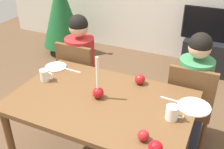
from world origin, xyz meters
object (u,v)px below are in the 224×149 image
object	(u,v)px
chair_right	(190,102)
mug_right	(172,113)
person_left_child	(81,70)
apple_by_right_mug	(143,135)
christmas_tree	(61,12)
mug_left	(45,75)
dining_table	(101,108)
person_right_child	(192,95)
apple_near_candle	(156,148)
chair_left	(80,76)
plate_right	(194,107)
tv_stand	(206,55)
apple_by_left_plate	(140,79)
candle_centerpiece	(98,90)
plate_left	(56,67)
tv	(211,25)

from	to	relation	value
chair_right	mug_right	size ratio (longest dim) A/B	6.67
person_left_child	apple_by_right_mug	distance (m)	1.39
person_left_child	christmas_tree	size ratio (longest dim) A/B	0.88
chair_right	mug_left	size ratio (longest dim) A/B	6.95
christmas_tree	dining_table	bearing A→B (deg)	-49.00
person_right_child	mug_right	xyz separation A→B (m)	(-0.05, -0.64, 0.23)
person_left_child	apple_near_candle	bearing A→B (deg)	-42.03
chair_left	plate_right	bearing A→B (deg)	-18.29
chair_left	tv_stand	size ratio (longest dim) A/B	1.41
person_left_child	person_right_child	world-z (taller)	same
tv_stand	christmas_tree	world-z (taller)	christmas_tree
mug_right	apple_by_left_plate	world-z (taller)	mug_right
person_right_child	candle_centerpiece	xyz separation A→B (m)	(-0.63, -0.63, 0.25)
chair_left	apple_by_left_plate	xyz separation A→B (m)	(0.76, -0.26, 0.28)
candle_centerpiece	mug_right	xyz separation A→B (m)	(0.59, -0.02, -0.02)
chair_right	plate_left	distance (m)	1.29
chair_right	candle_centerpiece	distance (m)	0.92
chair_right	person_right_child	xyz separation A→B (m)	(0.00, 0.03, 0.06)
candle_centerpiece	plate_right	bearing A→B (deg)	14.58
plate_right	apple_by_right_mug	distance (m)	0.54
mug_right	christmas_tree	bearing A→B (deg)	138.89
person_right_child	plate_right	distance (m)	0.49
dining_table	apple_by_right_mug	distance (m)	0.54
chair_right	plate_left	size ratio (longest dim) A/B	4.49
tv_stand	mug_left	world-z (taller)	mug_left
mug_right	candle_centerpiece	bearing A→B (deg)	178.27
person_right_child	christmas_tree	distance (m)	2.69
mug_left	mug_right	distance (m)	1.13
person_left_child	tv_stand	world-z (taller)	person_left_child
chair_left	mug_left	xyz separation A→B (m)	(-0.00, -0.55, 0.29)
chair_left	mug_right	world-z (taller)	chair_left
mug_right	tv	bearing A→B (deg)	90.25
person_right_child	tv	world-z (taller)	person_right_child
tv_stand	candle_centerpiece	distance (m)	2.43
plate_right	apple_by_right_mug	world-z (taller)	apple_by_right_mug
tv	plate_left	world-z (taller)	tv
tv	dining_table	bearing A→B (deg)	-103.30
person_left_child	person_right_child	bearing A→B (deg)	0.00
mug_left	person_left_child	bearing A→B (deg)	89.86
candle_centerpiece	mug_right	bearing A→B (deg)	-1.73
person_right_child	apple_by_left_plate	size ratio (longest dim) A/B	13.26
candle_centerpiece	mug_right	size ratio (longest dim) A/B	2.63
tv_stand	chair_left	bearing A→B (deg)	-123.32
person_right_child	tv_stand	xyz separation A→B (m)	(-0.06, 1.66, -0.33)
chair_left	person_left_child	size ratio (longest dim) A/B	0.77
plate_right	christmas_tree	bearing A→B (deg)	143.30
person_left_child	christmas_tree	world-z (taller)	christmas_tree
apple_by_right_mug	chair_right	bearing A→B (deg)	79.97
chair_left	person_right_child	world-z (taller)	person_right_child
plate_right	apple_near_candle	size ratio (longest dim) A/B	2.77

